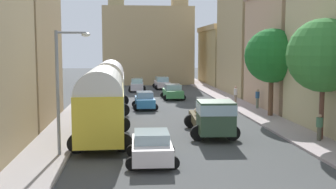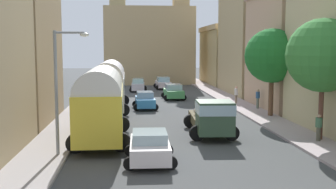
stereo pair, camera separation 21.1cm
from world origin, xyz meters
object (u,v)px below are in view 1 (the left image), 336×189
object	(u,v)px
car_0	(173,92)
streetlamp_near	(62,82)
parked_bus_1	(109,83)
pedestrian_2	(319,127)
car_4	(137,85)
cargo_truck_0	(212,116)
pedestrian_1	(236,94)
car_3	(145,100)
parked_bus_0	(102,101)
car_2	(152,147)
car_1	(162,83)
pedestrian_0	(257,98)

from	to	relation	value
car_0	streetlamp_near	xyz separation A→B (m)	(-7.87, -23.08, 2.91)
parked_bus_1	car_0	distance (m)	10.08
pedestrian_2	streetlamp_near	world-z (taller)	streetlamp_near
car_0	car_4	distance (m)	9.10
cargo_truck_0	pedestrian_2	distance (m)	6.14
pedestrian_1	car_3	bearing A→B (deg)	-167.69
parked_bus_0	car_2	world-z (taller)	parked_bus_0
parked_bus_0	pedestrian_1	size ratio (longest dim) A/B	4.76
car_1	pedestrian_1	bearing A→B (deg)	-71.27
pedestrian_2	streetlamp_near	bearing A→B (deg)	-172.80
cargo_truck_0	streetlamp_near	xyz separation A→B (m)	(-8.20, -4.10, 2.47)
parked_bus_1	pedestrian_1	size ratio (longest dim) A/B	5.53
cargo_truck_0	pedestrian_2	bearing A→B (deg)	-22.55
streetlamp_near	car_3	bearing A→B (deg)	73.99
car_1	car_4	size ratio (longest dim) A/B	1.05
car_1	car_0	bearing A→B (deg)	-89.04
car_0	car_2	distance (m)	24.81
pedestrian_2	car_4	bearing A→B (deg)	107.81
pedestrian_0	streetlamp_near	world-z (taller)	streetlamp_near
parked_bus_0	streetlamp_near	distance (m)	4.00
pedestrian_2	parked_bus_1	bearing A→B (deg)	132.08
car_0	car_2	xyz separation A→B (m)	(-3.65, -24.54, -0.03)
car_4	pedestrian_1	bearing A→B (deg)	-56.34
streetlamp_near	parked_bus_1	bearing A→B (deg)	84.07
car_0	pedestrian_1	bearing A→B (deg)	-43.12
parked_bus_1	streetlamp_near	distance (m)	15.49
cargo_truck_0	pedestrian_2	xyz separation A→B (m)	(5.67, -2.35, -0.30)
streetlamp_near	car_2	bearing A→B (deg)	-19.15
parked_bus_0	cargo_truck_0	bearing A→B (deg)	6.38
parked_bus_1	streetlamp_near	world-z (taller)	streetlamp_near
parked_bus_0	car_2	distance (m)	5.70
parked_bus_1	car_2	distance (m)	17.09
car_3	car_4	size ratio (longest dim) A/B	0.89
parked_bus_0	pedestrian_0	bearing A→B (deg)	41.63
pedestrian_2	streetlamp_near	xyz separation A→B (m)	(-13.87, -1.75, 2.77)
parked_bus_1	pedestrian_2	distance (m)	18.37
pedestrian_2	parked_bus_0	bearing A→B (deg)	172.44
parked_bus_0	parked_bus_1	size ratio (longest dim) A/B	0.86
cargo_truck_0	pedestrian_0	distance (m)	12.19
parked_bus_0	cargo_truck_0	distance (m)	6.68
cargo_truck_0	car_1	size ratio (longest dim) A/B	1.55
car_3	pedestrian_0	bearing A→B (deg)	-8.61
car_2	car_3	size ratio (longest dim) A/B	1.02
parked_bus_0	car_0	bearing A→B (deg)	72.52
car_0	car_3	size ratio (longest dim) A/B	1.11
car_3	car_1	bearing A→B (deg)	80.62
parked_bus_0	pedestrian_0	distance (m)	17.01
pedestrian_0	pedestrian_2	xyz separation A→B (m)	(-0.47, -12.89, -0.11)
cargo_truck_0	pedestrian_1	size ratio (longest dim) A/B	3.85
parked_bus_1	car_4	distance (m)	16.41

